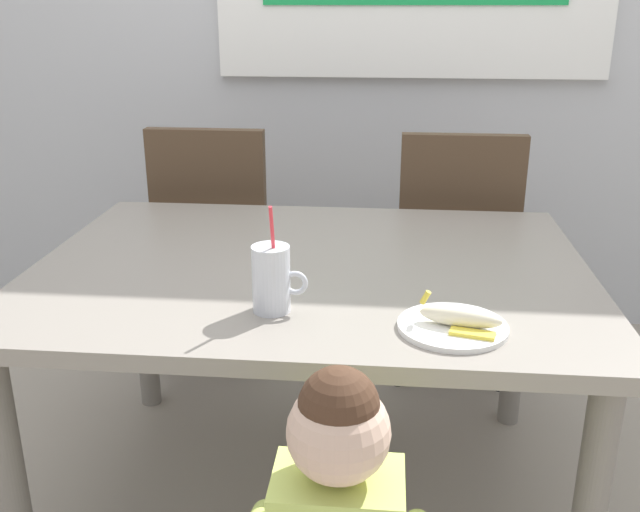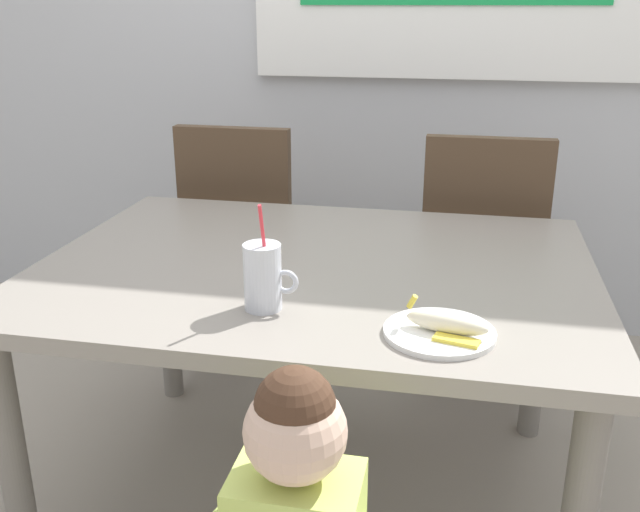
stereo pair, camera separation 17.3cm
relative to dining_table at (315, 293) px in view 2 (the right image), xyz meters
The scene contains 7 objects.
ground_plane 0.65m from the dining_table, ahead, with size 24.00×24.00×0.00m, color #9E9384.
dining_table is the anchor object (origin of this frame).
dining_chair_left 0.91m from the dining_table, 119.28° to the left, with size 0.44×0.45×0.96m.
dining_chair_right 0.90m from the dining_table, 60.03° to the left, with size 0.44×0.44×0.96m.
milk_cup 0.35m from the dining_table, 99.54° to the right, with size 0.13×0.08×0.25m.
snack_plate 0.51m from the dining_table, 47.32° to the right, with size 0.23×0.23×0.01m, color white.
peeled_banana 0.53m from the dining_table, 46.68° to the right, with size 0.18×0.13×0.07m.
Camera 2 is at (0.36, -1.70, 1.38)m, focal length 39.89 mm.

